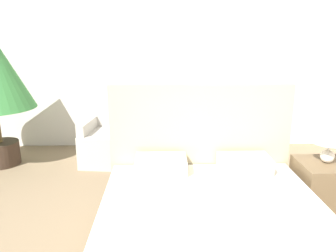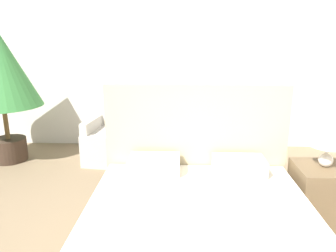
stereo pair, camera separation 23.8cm
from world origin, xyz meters
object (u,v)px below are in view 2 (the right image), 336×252
at_px(armchair_near_window_left, 113,142).
at_px(side_table, 148,143).
at_px(armchair_near_window_right, 184,142).
at_px(nightstand, 324,195).
at_px(bed, 200,246).
at_px(table_lamp, 329,138).

distance_m(armchair_near_window_left, side_table, 0.47).
xyz_separation_m(armchair_near_window_right, side_table, (-0.47, -0.02, -0.02)).
xyz_separation_m(nightstand, side_table, (-1.72, 1.43, -0.02)).
height_order(bed, nightstand, bed).
bearing_deg(table_lamp, nightstand, -48.54).
bearing_deg(armchair_near_window_right, bed, -93.78).
height_order(bed, armchair_near_window_right, bed).
height_order(armchair_near_window_right, nightstand, armchair_near_window_right).
bearing_deg(side_table, armchair_near_window_right, 2.12).
bearing_deg(bed, side_table, 104.74).
relative_size(bed, side_table, 4.38).
bearing_deg(bed, table_lamp, 35.26).
distance_m(table_lamp, side_table, 2.28).
xyz_separation_m(armchair_near_window_right, table_lamp, (1.23, -1.43, 0.53)).
bearing_deg(armchair_near_window_left, table_lamp, -26.17).
bearing_deg(table_lamp, side_table, 140.39).
xyz_separation_m(bed, side_table, (-0.58, 2.20, -0.01)).
bearing_deg(armchair_near_window_right, side_table, 175.57).
height_order(bed, armchair_near_window_left, bed).
relative_size(armchair_near_window_right, nightstand, 1.58).
height_order(armchair_near_window_left, side_table, armchair_near_window_left).
bearing_deg(bed, nightstand, 34.35).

